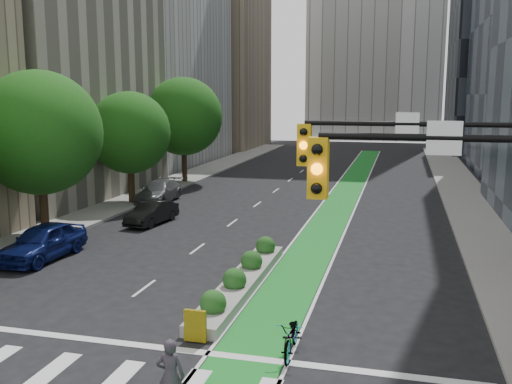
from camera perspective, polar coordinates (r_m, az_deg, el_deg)
The scene contains 16 objects.
ground at distance 17.08m, azimuth -12.20°, elevation -16.54°, with size 160.00×160.00×0.00m, color black.
sidewalk_left at distance 43.63m, azimuth -11.46°, elevation -0.31°, with size 3.60×90.00×0.15m, color gray.
sidewalk_right at distance 39.62m, azimuth 20.99°, elevation -1.76°, with size 3.60×90.00×0.15m, color gray.
bike_lane_paint at distance 44.45m, azimuth 8.94°, elevation -0.14°, with size 2.20×70.00×0.01m, color #167D23.
building_tan_far at distance 84.29m, azimuth -4.49°, elevation 13.39°, with size 14.00×16.00×26.00m, color tan.
building_dark_end at distance 82.91m, azimuth 24.01°, elevation 13.36°, with size 14.00×18.00×28.00m, color black.
tree_mid at distance 31.42m, azimuth -20.85°, elevation 5.55°, with size 6.40×6.40×8.78m.
tree_midfar at distance 40.03m, azimuth -12.53°, elevation 5.80°, with size 5.60×5.60×7.76m.
tree_far at distance 49.11m, azimuth -7.26°, elevation 7.50°, with size 6.60×6.60×9.00m.
signal_right at distance 14.44m, azimuth 20.51°, elevation -1.63°, with size 5.82×0.51×7.20m.
median_planter at distance 22.63m, azimuth -1.40°, elevation -8.64°, with size 1.20×10.26×1.10m.
bicycle at distance 17.13m, azimuth 3.62°, elevation -14.18°, with size 0.75×2.14×1.13m, color gray.
cyclist at distance 14.28m, azimuth -8.55°, elevation -17.74°, with size 0.68×0.45×1.87m, color #37303A.
parked_car_left_near at distance 28.05m, azimuth -20.54°, elevation -4.68°, with size 1.96×4.88×1.66m, color #0E1854.
parked_car_left_mid at distance 34.00m, azimuth -10.38°, elevation -2.06°, with size 1.41×4.03×1.33m, color black.
parked_car_left_far at distance 40.91m, azimuth -9.69°, elevation 0.05°, with size 2.09×5.13×1.49m, color #5B5C60.
Camera 1 is at (7.07, -13.63, 7.48)m, focal length 40.00 mm.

